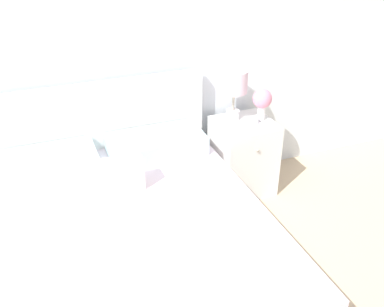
% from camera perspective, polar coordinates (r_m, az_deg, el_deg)
% --- Properties ---
extents(ground_plane, '(12.00, 12.00, 0.00)m').
position_cam_1_polar(ground_plane, '(3.72, -11.19, -5.87)').
color(ground_plane, '#CCB28E').
extents(wall_back, '(8.00, 0.06, 2.60)m').
position_cam_1_polar(wall_back, '(3.23, -13.72, 14.02)').
color(wall_back, white).
rests_on(wall_back, ground_plane).
extents(bed, '(1.67, 1.94, 1.01)m').
position_cam_1_polar(bed, '(2.85, -8.04, -11.17)').
color(bed, white).
rests_on(bed, ground_plane).
extents(nightstand, '(0.45, 0.45, 0.61)m').
position_cam_1_polar(nightstand, '(3.67, 6.47, -0.33)').
color(nightstand, white).
rests_on(nightstand, ground_plane).
extents(table_lamp, '(0.20, 0.20, 0.40)m').
position_cam_1_polar(table_lamp, '(3.46, 5.37, 8.64)').
color(table_lamp, white).
rests_on(table_lamp, nightstand).
extents(flower_vase, '(0.15, 0.15, 0.26)m').
position_cam_1_polar(flower_vase, '(3.52, 8.94, 6.68)').
color(flower_vase, white).
rests_on(flower_vase, nightstand).
extents(teacup, '(0.10, 0.10, 0.06)m').
position_cam_1_polar(teacup, '(3.50, 7.92, 4.09)').
color(teacup, white).
rests_on(teacup, nightstand).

